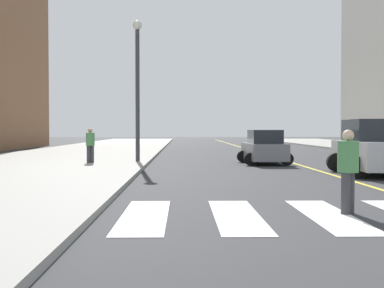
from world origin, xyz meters
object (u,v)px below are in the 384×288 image
(car_gray_nearest, at_px, (264,148))
(pedestrian_walking_west, at_px, (90,144))
(pedestrian_crossing, at_px, (348,168))
(car_silver_second, at_px, (375,149))
(street_lamp, at_px, (137,78))

(car_gray_nearest, relative_size, pedestrian_walking_west, 2.36)
(car_gray_nearest, bearing_deg, pedestrian_crossing, -94.78)
(car_silver_second, bearing_deg, car_gray_nearest, -59.51)
(car_gray_nearest, relative_size, pedestrian_crossing, 2.25)
(car_gray_nearest, xyz_separation_m, pedestrian_crossing, (-0.70, -14.68, 0.15))
(pedestrian_crossing, xyz_separation_m, pedestrian_walking_west, (-7.58, 13.54, 0.11))
(car_silver_second, bearing_deg, pedestrian_walking_west, -20.44)
(pedestrian_walking_west, xyz_separation_m, street_lamp, (2.11, 0.99, 3.15))
(car_gray_nearest, bearing_deg, pedestrian_walking_west, -174.20)
(pedestrian_walking_west, bearing_deg, car_silver_second, -54.57)
(car_gray_nearest, height_order, car_silver_second, car_silver_second)
(pedestrian_crossing, bearing_deg, car_gray_nearest, 39.23)
(car_gray_nearest, bearing_deg, car_silver_second, -63.76)
(pedestrian_crossing, relative_size, street_lamp, 0.25)
(pedestrian_crossing, bearing_deg, pedestrian_walking_west, 71.20)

